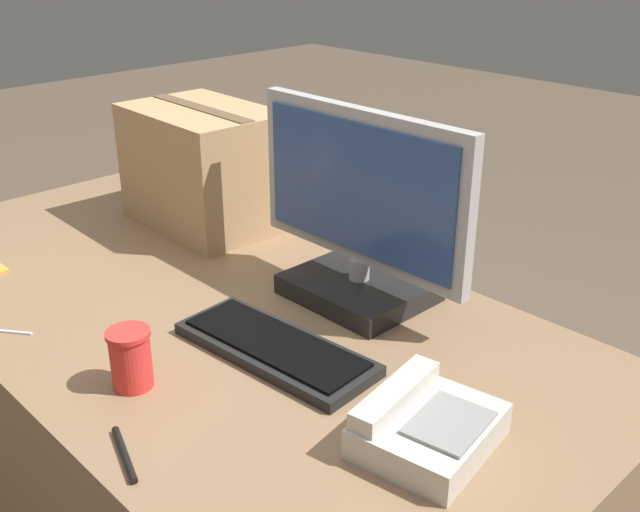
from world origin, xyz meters
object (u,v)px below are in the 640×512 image
at_px(monitor, 360,223).
at_px(desk_phone, 426,426).
at_px(paper_cup_right, 131,358).
at_px(keyboard, 275,348).
at_px(pen_marker, 124,454).
at_px(cardboard_box, 205,167).

height_order(monitor, desk_phone, monitor).
bearing_deg(paper_cup_right, keyboard, 69.22).
xyz_separation_m(keyboard, pen_marker, (0.07, -0.36, -0.01)).
bearing_deg(cardboard_box, monitor, -2.62).
height_order(paper_cup_right, cardboard_box, cardboard_box).
height_order(monitor, keyboard, monitor).
xyz_separation_m(monitor, paper_cup_right, (-0.04, -0.53, -0.12)).
height_order(paper_cup_right, pen_marker, paper_cup_right).
distance_m(monitor, desk_phone, 0.52).
relative_size(monitor, desk_phone, 2.25).
height_order(keyboard, desk_phone, desk_phone).
xyz_separation_m(desk_phone, cardboard_box, (-1.00, 0.31, 0.12)).
distance_m(keyboard, cardboard_box, 0.72).
distance_m(desk_phone, paper_cup_right, 0.52).
xyz_separation_m(keyboard, desk_phone, (0.36, -0.00, 0.02)).
bearing_deg(cardboard_box, pen_marker, -43.68).
bearing_deg(pen_marker, paper_cup_right, -16.78).
relative_size(desk_phone, cardboard_box, 0.59).
relative_size(keyboard, desk_phone, 1.71).
height_order(desk_phone, pen_marker, desk_phone).
bearing_deg(pen_marker, cardboard_box, -25.19).
bearing_deg(cardboard_box, desk_phone, -17.43).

